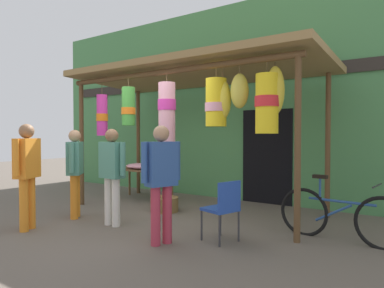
% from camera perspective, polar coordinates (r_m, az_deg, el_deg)
% --- Properties ---
extents(ground_plane, '(30.00, 30.00, 0.00)m').
position_cam_1_polar(ground_plane, '(6.09, -7.80, -12.38)').
color(ground_plane, '#60564C').
extents(shop_facade, '(10.69, 0.29, 4.40)m').
position_cam_1_polar(shop_facade, '(8.15, 5.10, 6.70)').
color(shop_facade, '#47844C').
rests_on(shop_facade, ground_plane).
extents(market_stall_canopy, '(5.03, 2.22, 2.79)m').
position_cam_1_polar(market_stall_canopy, '(6.45, 0.55, 10.08)').
color(market_stall_canopy, brown).
rests_on(market_stall_canopy, ground_plane).
extents(display_table, '(1.41, 0.66, 0.70)m').
position_cam_1_polar(display_table, '(7.90, -8.31, -4.56)').
color(display_table, brown).
rests_on(display_table, ground_plane).
extents(flower_heap_on_table, '(0.82, 0.57, 0.12)m').
position_cam_1_polar(flower_heap_on_table, '(7.79, -8.17, -3.63)').
color(flower_heap_on_table, pink).
rests_on(flower_heap_on_table, display_table).
extents(folding_chair, '(0.50, 0.50, 0.84)m').
position_cam_1_polar(folding_chair, '(4.78, 5.28, -10.07)').
color(folding_chair, '#2347A8').
rests_on(folding_chair, ground_plane).
extents(wicker_basket_by_table, '(0.53, 0.53, 0.27)m').
position_cam_1_polar(wicker_basket_by_table, '(6.72, -4.58, -9.86)').
color(wicker_basket_by_table, brown).
rests_on(wicker_basket_by_table, ground_plane).
extents(parked_bicycle, '(1.75, 0.44, 0.92)m').
position_cam_1_polar(parked_bicycle, '(5.25, 23.25, -10.88)').
color(parked_bicycle, black).
rests_on(parked_bicycle, ground_plane).
extents(vendor_in_orange, '(0.34, 0.56, 1.59)m').
position_cam_1_polar(vendor_in_orange, '(4.64, -5.08, -5.06)').
color(vendor_in_orange, '#B23347').
rests_on(vendor_in_orange, ground_plane).
extents(customer_foreground, '(0.38, 0.54, 1.63)m').
position_cam_1_polar(customer_foreground, '(5.87, -25.54, -3.54)').
color(customer_foreground, orange).
rests_on(customer_foreground, ground_plane).
extents(shopper_by_bananas, '(0.59, 0.24, 1.56)m').
position_cam_1_polar(shopper_by_bananas, '(5.71, -13.05, -4.04)').
color(shopper_by_bananas, silver).
rests_on(shopper_by_bananas, ground_plane).
extents(passerby_at_right, '(0.43, 0.47, 1.55)m').
position_cam_1_polar(passerby_at_right, '(6.42, -18.72, -3.51)').
color(passerby_at_right, orange).
rests_on(passerby_at_right, ground_plane).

